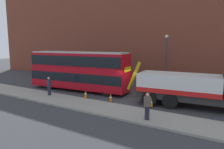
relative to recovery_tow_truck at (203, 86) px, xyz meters
name	(u,v)px	position (x,y,z in m)	size (l,w,h in m)	color
ground_plane	(134,98)	(-5.78, 0.13, -1.76)	(120.00, 120.00, 0.00)	#38383D
near_kerb	(109,109)	(-5.78, -4.07, -1.68)	(60.00, 2.80, 0.15)	gray
building_facade	(163,16)	(-5.78, 7.81, 6.31)	(60.00, 1.50, 16.00)	brown
recovery_tow_truck	(203,86)	(0.00, 0.00, 0.00)	(10.23, 3.47, 3.67)	#2D2D2D
double_decker_bus	(79,69)	(-12.08, -0.05, 0.47)	(11.19, 3.57, 4.06)	#B70C19
pedestrian_onlooker	(49,86)	(-12.63, -3.60, -0.77)	(0.41, 0.47, 1.71)	#232333
pedestrian_bystander	(147,107)	(-2.53, -4.75, -0.77)	(0.48, 0.44, 1.71)	#232333
traffic_cone_near_bus	(86,94)	(-9.45, -2.22, -1.42)	(0.36, 0.36, 0.72)	orange
traffic_cone_midway	(111,98)	(-6.87, -2.08, -1.42)	(0.36, 0.36, 0.72)	orange
traffic_cone_near_truck	(151,103)	(-3.41, -1.71, -1.42)	(0.36, 0.36, 0.72)	orange
street_lamp	(166,57)	(-4.59, 5.62, 1.71)	(0.36, 0.36, 5.83)	#38383D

